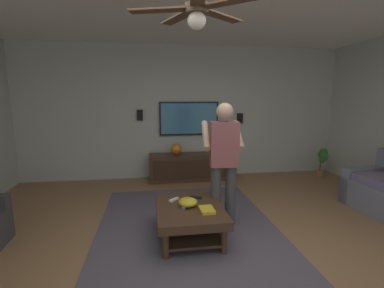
# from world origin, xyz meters

# --- Properties ---
(ground_plane) EXTENTS (8.07, 8.07, 0.00)m
(ground_plane) POSITION_xyz_m (0.00, 0.00, 0.00)
(ground_plane) COLOR olive
(wall_back_tv) EXTENTS (0.10, 6.93, 2.76)m
(wall_back_tv) POSITION_xyz_m (3.13, 0.00, 1.38)
(wall_back_tv) COLOR #B2B7AD
(wall_back_tv) RESTS_ON ground
(area_rug) EXTENTS (3.13, 2.33, 0.01)m
(area_rug) POSITION_xyz_m (0.61, 0.27, 0.01)
(area_rug) COLOR #514C56
(area_rug) RESTS_ON ground
(coffee_table) EXTENTS (1.00, 0.80, 0.40)m
(coffee_table) POSITION_xyz_m (0.41, 0.27, 0.30)
(coffee_table) COLOR #422B1C
(coffee_table) RESTS_ON ground
(media_console) EXTENTS (0.45, 1.70, 0.55)m
(media_console) POSITION_xyz_m (2.79, -0.09, 0.28)
(media_console) COLOR #422B1C
(media_console) RESTS_ON ground
(tv) EXTENTS (0.05, 1.24, 0.70)m
(tv) POSITION_xyz_m (3.03, -0.09, 1.26)
(tv) COLOR black
(person_standing) EXTENTS (0.57, 0.57, 1.64)m
(person_standing) POSITION_xyz_m (0.70, -0.22, 0.93)
(person_standing) COLOR #3F3F3F
(person_standing) RESTS_ON ground
(potted_plant_short) EXTENTS (0.29, 0.23, 0.61)m
(potted_plant_short) POSITION_xyz_m (2.61, -2.95, 0.41)
(potted_plant_short) COLOR #9E6B4C
(potted_plant_short) RESTS_ON ground
(bowl) EXTENTS (0.23, 0.23, 0.10)m
(bowl) POSITION_xyz_m (0.43, 0.29, 0.45)
(bowl) COLOR gold
(bowl) RESTS_ON coffee_table
(remote_white) EXTENTS (0.13, 0.14, 0.02)m
(remote_white) POSITION_xyz_m (0.64, 0.44, 0.41)
(remote_white) COLOR white
(remote_white) RESTS_ON coffee_table
(remote_black) EXTENTS (0.11, 0.15, 0.02)m
(remote_black) POSITION_xyz_m (0.68, 0.15, 0.41)
(remote_black) COLOR black
(remote_black) RESTS_ON coffee_table
(remote_grey) EXTENTS (0.16, 0.07, 0.02)m
(remote_grey) POSITION_xyz_m (0.41, 0.36, 0.41)
(remote_grey) COLOR slate
(remote_grey) RESTS_ON coffee_table
(book) EXTENTS (0.23, 0.17, 0.04)m
(book) POSITION_xyz_m (0.24, 0.09, 0.42)
(book) COLOR gold
(book) RESTS_ON coffee_table
(vase_round) EXTENTS (0.22, 0.22, 0.22)m
(vase_round) POSITION_xyz_m (2.80, 0.21, 0.66)
(vase_round) COLOR orange
(vase_round) RESTS_ON media_console
(wall_speaker_left) EXTENTS (0.06, 0.12, 0.22)m
(wall_speaker_left) POSITION_xyz_m (3.05, -1.21, 1.25)
(wall_speaker_left) COLOR black
(wall_speaker_right) EXTENTS (0.06, 0.12, 0.22)m
(wall_speaker_right) POSITION_xyz_m (3.05, 0.93, 1.34)
(wall_speaker_right) COLOR black
(ceiling_fan) EXTENTS (1.18, 1.11, 0.46)m
(ceiling_fan) POSITION_xyz_m (-0.24, 0.30, 2.43)
(ceiling_fan) COLOR #4C3828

